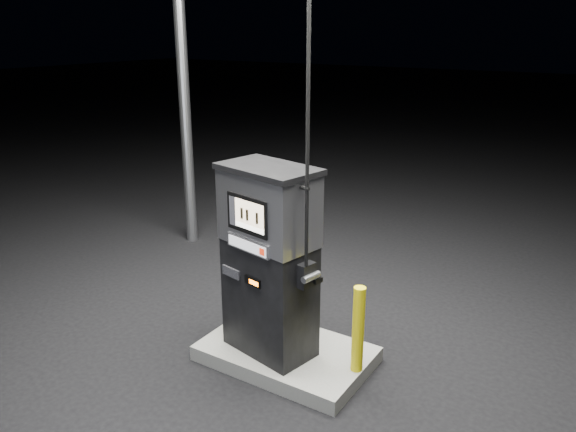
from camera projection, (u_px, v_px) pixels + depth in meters
The scene contains 5 objects.
ground at pixel (286, 360), 5.51m from camera, with size 80.00×80.00×0.00m, color black.
pump_island at pixel (286, 354), 5.48m from camera, with size 1.60×1.00×0.15m, color #61625D.
fuel_dispenser at pixel (269, 260), 5.14m from camera, with size 1.04×0.71×3.76m.
bollard_left at pixel (233, 285), 5.80m from camera, with size 0.11×0.11×0.85m, color #D4C20B.
bollard_right at pixel (358, 329), 4.97m from camera, with size 0.11×0.11×0.82m, color #D4C20B.
Camera 1 is at (2.57, -4.01, 3.11)m, focal length 35.00 mm.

